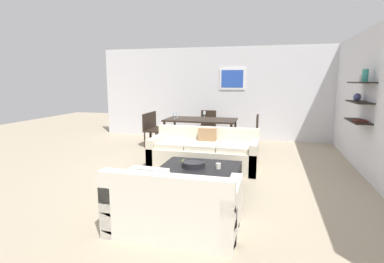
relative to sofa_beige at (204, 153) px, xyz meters
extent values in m
plane|color=tan|center=(-0.05, -0.34, -0.29)|extent=(18.00, 18.00, 0.00)
cube|color=silver|center=(0.25, 3.19, 1.06)|extent=(8.40, 0.06, 2.70)
cube|color=white|center=(0.14, 3.15, 1.49)|extent=(0.74, 0.02, 0.63)
cube|color=#264CB2|center=(0.14, 3.13, 1.49)|extent=(0.63, 0.01, 0.50)
cube|color=silver|center=(2.98, 0.26, 1.06)|extent=(0.06, 8.20, 2.70)
cube|color=black|center=(2.81, 0.31, 1.41)|extent=(0.28, 0.90, 0.02)
cube|color=black|center=(2.81, 0.31, 1.06)|extent=(0.28, 0.90, 0.02)
cube|color=black|center=(2.81, 0.31, 0.71)|extent=(0.28, 0.90, 0.02)
cylinder|color=teal|center=(2.81, 0.11, 1.53)|extent=(0.10, 0.10, 0.22)
sphere|color=#4C518C|center=(2.81, 0.49, 1.14)|extent=(0.14, 0.14, 0.14)
cylinder|color=silver|center=(2.81, 0.36, 1.48)|extent=(0.07, 0.07, 0.12)
cube|color=#4C1E19|center=(2.81, 0.16, 0.73)|extent=(0.20, 0.28, 0.03)
cube|color=beige|center=(0.00, -0.04, -0.08)|extent=(2.12, 0.90, 0.42)
cube|color=beige|center=(0.00, 0.33, 0.31)|extent=(2.12, 0.16, 0.36)
cube|color=beige|center=(-0.99, -0.04, 0.01)|extent=(0.14, 0.90, 0.60)
cube|color=beige|center=(0.99, -0.04, 0.01)|extent=(0.14, 0.90, 0.60)
cube|color=beige|center=(-0.61, -0.08, 0.18)|extent=(0.59, 0.70, 0.10)
cube|color=beige|center=(0.00, -0.08, 0.18)|extent=(0.59, 0.70, 0.10)
cube|color=beige|center=(0.61, -0.08, 0.18)|extent=(0.59, 0.70, 0.10)
cube|color=#99724C|center=(0.03, 0.15, 0.31)|extent=(0.37, 0.15, 0.36)
cube|color=silver|center=(0.22, -2.57, -0.08)|extent=(1.48, 0.90, 0.42)
cube|color=silver|center=(0.22, -2.94, 0.31)|extent=(1.48, 0.16, 0.36)
cube|color=silver|center=(0.89, -2.57, 0.01)|extent=(0.14, 0.90, 0.60)
cube|color=silver|center=(-0.44, -2.57, 0.01)|extent=(0.14, 0.90, 0.60)
cube|color=silver|center=(0.52, -2.53, 0.18)|extent=(0.58, 0.70, 0.10)
cube|color=silver|center=(-0.08, -2.53, 0.18)|extent=(0.58, 0.70, 0.10)
cube|color=white|center=(0.02, -2.76, 0.31)|extent=(0.37, 0.15, 0.36)
cube|color=black|center=(0.20, -1.28, -0.10)|extent=(1.24, 1.10, 0.38)
cylinder|color=black|center=(0.11, -1.27, 0.13)|extent=(0.37, 0.37, 0.08)
torus|color=black|center=(0.11, -1.27, 0.17)|extent=(0.37, 0.37, 0.02)
cylinder|color=silver|center=(0.51, -1.27, 0.13)|extent=(0.08, 0.08, 0.09)
sphere|color=#669E2D|center=(-0.08, -1.19, 0.13)|extent=(0.09, 0.09, 0.09)
cube|color=black|center=(-0.48, 1.79, 0.44)|extent=(1.81, 0.97, 0.04)
cylinder|color=black|center=(-1.33, 1.36, 0.06)|extent=(0.06, 0.06, 0.71)
cylinder|color=black|center=(0.36, 1.36, 0.06)|extent=(0.06, 0.06, 0.71)
cylinder|color=black|center=(-1.33, 2.21, 0.06)|extent=(0.06, 0.06, 0.71)
cylinder|color=black|center=(0.36, 2.21, 0.06)|extent=(0.06, 0.06, 0.71)
cube|color=black|center=(-0.48, 2.59, 0.14)|extent=(0.44, 0.44, 0.04)
cube|color=black|center=(-0.48, 2.79, 0.37)|extent=(0.44, 0.04, 0.43)
cylinder|color=black|center=(-0.66, 2.41, -0.09)|extent=(0.04, 0.04, 0.41)
cylinder|color=black|center=(-0.30, 2.41, -0.09)|extent=(0.04, 0.04, 0.41)
cylinder|color=black|center=(-0.66, 2.77, -0.09)|extent=(0.04, 0.04, 0.41)
cylinder|color=black|center=(-0.30, 2.77, -0.09)|extent=(0.04, 0.04, 0.41)
cube|color=black|center=(0.74, 2.00, 0.14)|extent=(0.44, 0.44, 0.04)
cube|color=black|center=(0.94, 2.00, 0.37)|extent=(0.04, 0.44, 0.43)
cylinder|color=black|center=(0.56, 2.18, -0.09)|extent=(0.04, 0.04, 0.41)
cylinder|color=black|center=(0.56, 1.82, -0.09)|extent=(0.04, 0.04, 0.41)
cylinder|color=black|center=(0.92, 2.18, -0.09)|extent=(0.04, 0.04, 0.41)
cylinder|color=black|center=(0.92, 1.82, -0.09)|extent=(0.04, 0.04, 0.41)
cube|color=black|center=(-1.71, 2.00, 0.14)|extent=(0.44, 0.44, 0.04)
cube|color=black|center=(-1.91, 2.00, 0.37)|extent=(0.04, 0.44, 0.43)
cylinder|color=black|center=(-1.53, 1.82, -0.09)|extent=(0.04, 0.04, 0.41)
cylinder|color=black|center=(-1.53, 2.18, -0.09)|extent=(0.04, 0.04, 0.41)
cylinder|color=black|center=(-1.89, 1.82, -0.09)|extent=(0.04, 0.04, 0.41)
cylinder|color=black|center=(-1.89, 2.18, -0.09)|extent=(0.04, 0.04, 0.41)
cube|color=black|center=(-1.71, 1.57, 0.14)|extent=(0.44, 0.44, 0.04)
cube|color=black|center=(-1.91, 1.57, 0.37)|extent=(0.04, 0.44, 0.43)
cylinder|color=black|center=(-1.53, 1.39, -0.09)|extent=(0.04, 0.04, 0.41)
cylinder|color=black|center=(-1.53, 1.75, -0.09)|extent=(0.04, 0.04, 0.41)
cylinder|color=black|center=(-1.89, 1.39, -0.09)|extent=(0.04, 0.04, 0.41)
cylinder|color=black|center=(-1.89, 1.75, -0.09)|extent=(0.04, 0.04, 0.41)
cylinder|color=silver|center=(-1.16, 1.91, 0.46)|extent=(0.06, 0.06, 0.01)
cylinder|color=silver|center=(-1.16, 1.91, 0.51)|extent=(0.01, 0.01, 0.09)
cylinder|color=silver|center=(-1.16, 1.91, 0.59)|extent=(0.07, 0.07, 0.09)
cylinder|color=silver|center=(-1.16, 1.67, 0.46)|extent=(0.06, 0.06, 0.01)
cylinder|color=silver|center=(-1.16, 1.67, 0.50)|extent=(0.01, 0.01, 0.08)
cylinder|color=silver|center=(-1.16, 1.67, 0.59)|extent=(0.08, 0.08, 0.10)
cylinder|color=silver|center=(-0.48, 2.21, 0.46)|extent=(0.06, 0.06, 0.01)
cylinder|color=silver|center=(-0.48, 2.21, 0.50)|extent=(0.01, 0.01, 0.07)
cylinder|color=silver|center=(-0.48, 2.21, 0.58)|extent=(0.07, 0.07, 0.09)
camera|label=1|loc=(1.26, -5.77, 1.45)|focal=28.26mm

